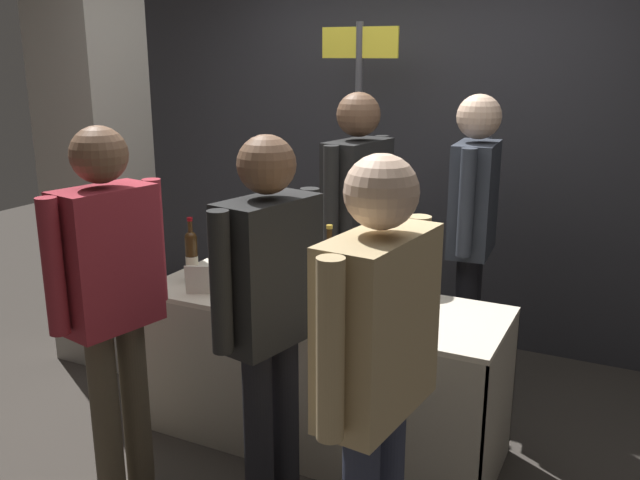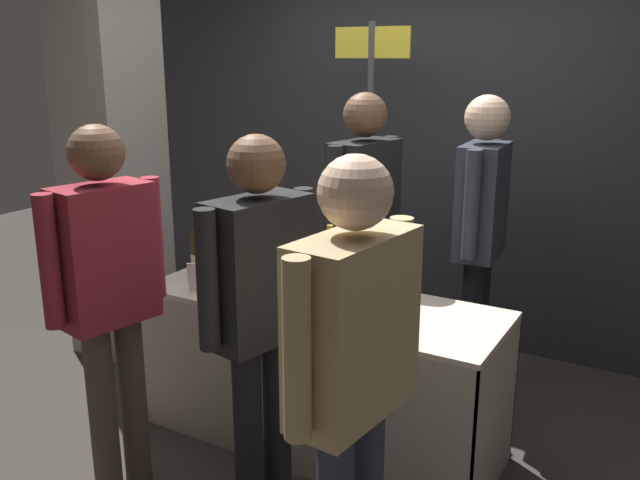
% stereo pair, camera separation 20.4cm
% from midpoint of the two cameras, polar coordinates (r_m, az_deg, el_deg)
% --- Properties ---
extents(ground_plane, '(12.00, 12.00, 0.00)m').
position_cam_midpoint_polar(ground_plane, '(3.66, 1.66, -16.40)').
color(ground_plane, '#38332D').
extents(back_partition, '(5.67, 0.12, 3.11)m').
position_cam_midpoint_polar(back_partition, '(4.65, 11.71, 10.45)').
color(back_partition, '#2D2D33').
rests_on(back_partition, ground_plane).
extents(concrete_pillar, '(0.50, 0.50, 2.93)m').
position_cam_midpoint_polar(concrete_pillar, '(4.47, -15.99, 8.86)').
color(concrete_pillar, gray).
rests_on(concrete_pillar, ground_plane).
extents(tasting_table, '(1.80, 0.65, 0.77)m').
position_cam_midpoint_polar(tasting_table, '(3.41, 1.73, -8.86)').
color(tasting_table, beige).
rests_on(tasting_table, ground_plane).
extents(featured_wine_bottle, '(0.08, 0.08, 0.34)m').
position_cam_midpoint_polar(featured_wine_bottle, '(3.60, -3.16, -0.96)').
color(featured_wine_bottle, '#192333').
rests_on(featured_wine_bottle, tasting_table).
extents(display_bottle_0, '(0.07, 0.07, 0.35)m').
position_cam_midpoint_polar(display_bottle_0, '(3.61, -8.76, -1.11)').
color(display_bottle_0, '#38230F').
rests_on(display_bottle_0, tasting_table).
extents(display_bottle_1, '(0.08, 0.08, 0.36)m').
position_cam_midpoint_polar(display_bottle_1, '(3.50, -0.68, -1.30)').
color(display_bottle_1, '#192333').
rests_on(display_bottle_1, tasting_table).
extents(display_bottle_2, '(0.07, 0.07, 0.30)m').
position_cam_midpoint_polar(display_bottle_2, '(3.41, 4.13, -2.28)').
color(display_bottle_2, '#38230F').
rests_on(display_bottle_2, tasting_table).
extents(display_bottle_3, '(0.07, 0.07, 0.36)m').
position_cam_midpoint_polar(display_bottle_3, '(3.32, 2.60, -2.28)').
color(display_bottle_3, '#38230F').
rests_on(display_bottle_3, tasting_table).
extents(display_bottle_4, '(0.08, 0.08, 0.31)m').
position_cam_midpoint_polar(display_bottle_4, '(3.42, -3.93, -2.13)').
color(display_bottle_4, '#38230F').
rests_on(display_bottle_4, tasting_table).
extents(wine_glass_near_vendor, '(0.07, 0.07, 0.13)m').
position_cam_midpoint_polar(wine_glass_near_vendor, '(3.41, 1.06, -2.69)').
color(wine_glass_near_vendor, silver).
rests_on(wine_glass_near_vendor, tasting_table).
extents(brochure_stand, '(0.15, 0.08, 0.15)m').
position_cam_midpoint_polar(brochure_stand, '(3.43, -8.18, -3.16)').
color(brochure_stand, silver).
rests_on(brochure_stand, tasting_table).
extents(vendor_presenter, '(0.27, 0.59, 1.74)m').
position_cam_midpoint_polar(vendor_presenter, '(3.76, 5.23, 1.83)').
color(vendor_presenter, black).
rests_on(vendor_presenter, ground_plane).
extents(vendor_assistant, '(0.24, 0.56, 1.73)m').
position_cam_midpoint_polar(vendor_assistant, '(3.79, 14.87, 1.30)').
color(vendor_assistant, black).
rests_on(vendor_assistant, ground_plane).
extents(taster_foreground_right, '(0.29, 0.58, 1.64)m').
position_cam_midpoint_polar(taster_foreground_right, '(2.69, -2.94, -5.12)').
color(taster_foreground_right, black).
rests_on(taster_foreground_right, ground_plane).
extents(taster_foreground_left, '(0.29, 0.55, 1.66)m').
position_cam_midpoint_polar(taster_foreground_left, '(2.96, -15.58, -3.60)').
color(taster_foreground_left, '#4C4233').
rests_on(taster_foreground_left, ground_plane).
extents(taster_foreground_centre, '(0.26, 0.64, 1.65)m').
position_cam_midpoint_polar(taster_foreground_centre, '(2.16, 5.54, -10.17)').
color(taster_foreground_centre, '#2D3347').
rests_on(taster_foreground_centre, ground_plane).
extents(booth_signpost, '(0.49, 0.04, 2.12)m').
position_cam_midpoint_polar(booth_signpost, '(4.29, 5.59, 6.93)').
color(booth_signpost, '#47474C').
rests_on(booth_signpost, ground_plane).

